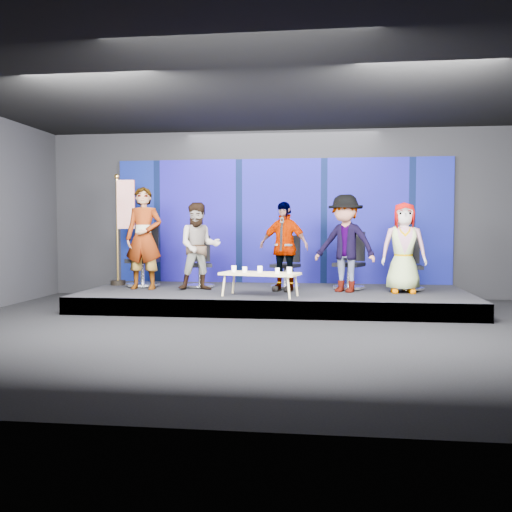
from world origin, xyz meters
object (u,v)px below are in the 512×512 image
at_px(chair_d, 350,270).
at_px(mug_e, 289,270).
at_px(flag_stand, 123,226).
at_px(chair_b, 200,270).
at_px(coffee_table, 260,274).
at_px(panelist_a, 144,238).
at_px(panelist_d, 345,243).
at_px(chair_a, 144,267).
at_px(mug_c, 260,269).
at_px(panelist_b, 199,246).
at_px(panelist_e, 404,248).
at_px(mug_a, 234,269).
at_px(mug_b, 245,269).
at_px(mug_d, 277,271).
at_px(chair_e, 409,272).
at_px(chair_c, 286,271).
at_px(panelist_c, 284,246).

xyz_separation_m(chair_d, mug_e, (-1.06, -1.42, 0.10)).
bearing_deg(chair_d, flag_stand, -159.22).
relative_size(chair_b, coffee_table, 0.71).
xyz_separation_m(panelist_a, panelist_d, (3.76, -0.00, -0.08)).
bearing_deg(chair_a, mug_c, -24.63).
bearing_deg(panelist_b, chair_d, -4.07).
height_order(chair_d, coffee_table, chair_d).
height_order(panelist_e, mug_c, panelist_e).
xyz_separation_m(mug_a, mug_b, (0.21, -0.14, -0.00)).
distance_m(chair_a, panelist_d, 3.99).
distance_m(chair_d, panelist_e, 1.15).
bearing_deg(panelist_e, mug_a, -166.47).
xyz_separation_m(chair_d, flag_stand, (-4.53, 0.18, 0.83)).
distance_m(chair_d, mug_b, 2.25).
bearing_deg(mug_b, panelist_e, 16.22).
bearing_deg(panelist_a, mug_d, -18.15).
bearing_deg(panelist_d, mug_e, -112.76).
bearing_deg(flag_stand, mug_b, -32.54).
height_order(mug_a, mug_c, mug_c).
bearing_deg(chair_e, panelist_a, -173.78).
height_order(panelist_d, mug_c, panelist_d).
height_order(panelist_d, mug_b, panelist_d).
distance_m(panelist_b, mug_e, 1.99).
bearing_deg(chair_c, mug_a, -105.01).
distance_m(chair_d, panelist_d, 0.73).
bearing_deg(panelist_a, chair_a, 111.01).
bearing_deg(chair_c, mug_e, -63.74).
distance_m(panelist_a, flag_stand, 0.96).
relative_size(chair_b, chair_e, 1.01).
bearing_deg(chair_d, chair_e, 21.44).
relative_size(panelist_c, panelist_d, 0.93).
height_order(panelist_c, mug_a, panelist_c).
height_order(mug_c, mug_e, mug_c).
bearing_deg(mug_e, mug_b, 171.51).
relative_size(panelist_d, panelist_e, 1.09).
bearing_deg(panelist_e, panelist_b, -178.84).
relative_size(panelist_b, mug_e, 15.80).
height_order(panelist_b, flag_stand, flag_stand).
bearing_deg(coffee_table, mug_d, -20.39).
height_order(mug_a, flag_stand, flag_stand).
height_order(panelist_a, mug_c, panelist_a).
height_order(chair_a, chair_b, chair_a).
xyz_separation_m(chair_c, panelist_c, (-0.02, -0.50, 0.49)).
bearing_deg(mug_c, panelist_d, 27.03).
xyz_separation_m(chair_d, panelist_e, (0.93, -0.50, 0.45)).
bearing_deg(flag_stand, coffee_table, -30.80).
bearing_deg(mug_a, chair_e, 19.88).
xyz_separation_m(chair_a, panelist_e, (4.97, -0.49, 0.42)).
height_order(chair_c, mug_b, chair_c).
xyz_separation_m(chair_a, mug_c, (2.47, -1.23, 0.07)).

